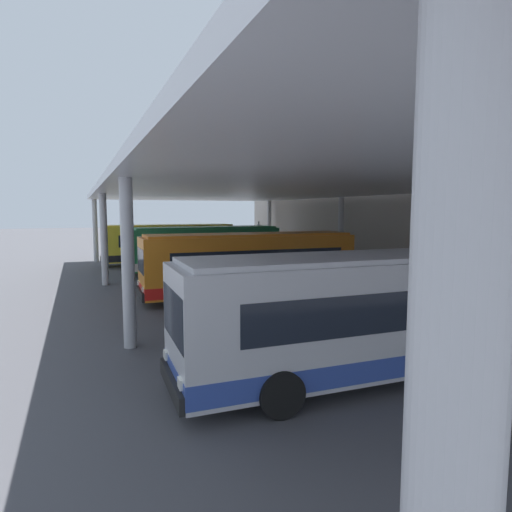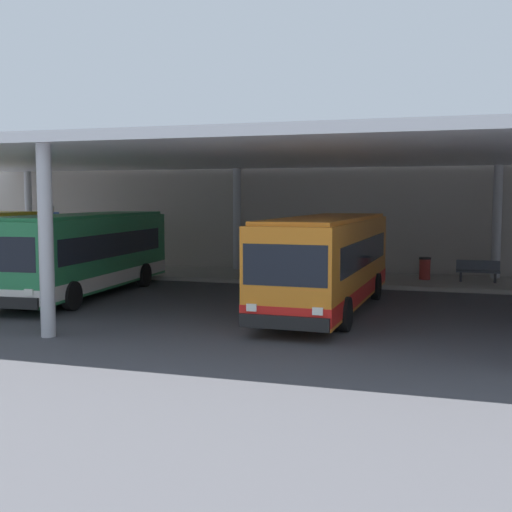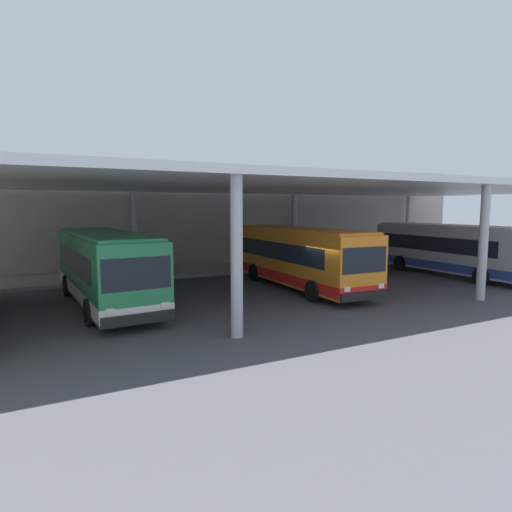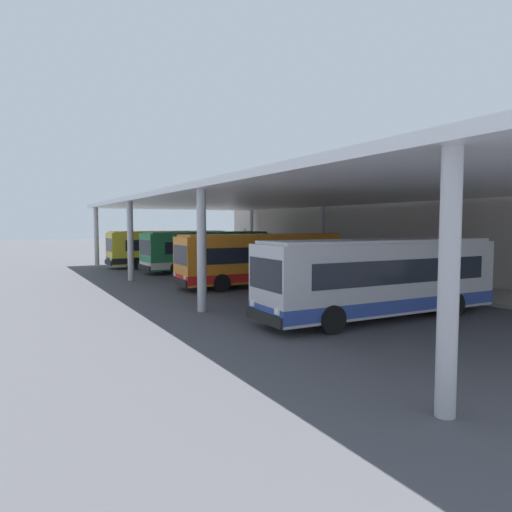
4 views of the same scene
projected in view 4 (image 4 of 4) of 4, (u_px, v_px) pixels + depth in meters
The scene contains 11 objects.
ground_plane at pixel (201, 289), 26.19m from camera, with size 200.00×200.00×0.00m, color #47474C.
platform_kerb at pixel (356, 276), 31.93m from camera, with size 42.00×4.50×0.18m, color #A39E93.
station_building_facade at pixel (390, 224), 33.27m from camera, with size 48.00×1.60×7.51m, color #ADA399.
canopy_shelter at pixel (281, 200), 28.51m from camera, with size 40.00×17.00×5.55m.
bus_nearest_bay at pixel (169, 248), 40.43m from camera, with size 2.78×10.55×3.17m.
bus_second_bay at pixel (208, 251), 36.33m from camera, with size 3.19×10.67×3.17m.
bus_middle_bay at pixel (262, 259), 27.65m from camera, with size 2.90×10.59×3.17m.
bus_far_bay at pixel (380, 277), 17.99m from camera, with size 2.97×10.61×3.17m.
bench_waiting at pixel (417, 276), 27.26m from camera, with size 1.80×0.45×0.92m.
trash_bin at pixel (392, 272), 29.27m from camera, with size 0.52×0.52×0.98m.
banner_sign at pixel (245, 242), 44.58m from camera, with size 0.70×0.12×3.20m.
Camera 4 is at (24.21, -9.98, 3.77)m, focal length 31.74 mm.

